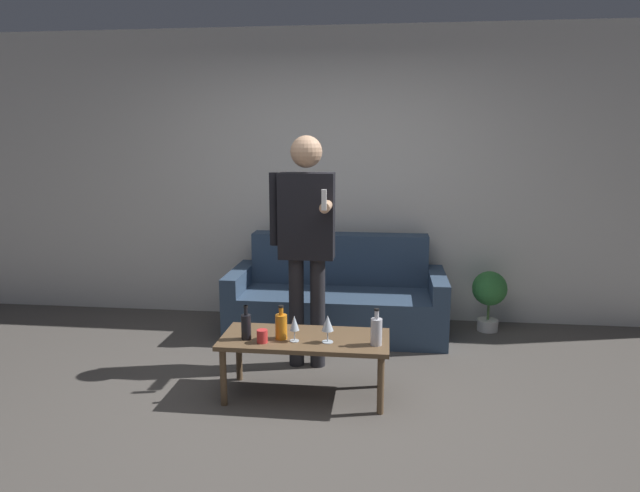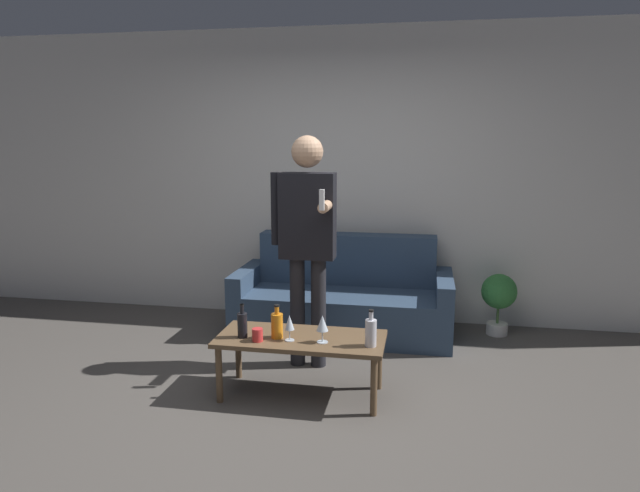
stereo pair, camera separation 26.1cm
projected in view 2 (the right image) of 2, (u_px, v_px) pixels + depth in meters
ground_plane at (282, 426)px, 3.45m from camera, size 16.00×16.00×0.00m
wall_back at (338, 177)px, 5.34m from camera, size 8.00×0.06×2.70m
couch at (344, 299)px, 5.09m from camera, size 1.89×0.81×0.85m
coffee_table at (301, 343)px, 3.80m from camera, size 1.12×0.50×0.42m
bottle_orange at (242, 324)px, 3.76m from camera, size 0.07×0.07×0.23m
bottle_green at (371, 332)px, 3.61m from camera, size 0.07×0.07×0.24m
bottle_dark at (277, 325)px, 3.76m from camera, size 0.08×0.08×0.23m
wine_glass_near at (322, 324)px, 3.67m from camera, size 0.08×0.08×0.18m
wine_glass_far at (289, 323)px, 3.70m from camera, size 0.06×0.06×0.17m
cup_on_table at (257, 335)px, 3.70m from camera, size 0.07×0.07×0.09m
person_standing_front at (307, 232)px, 4.19m from camera, size 0.48×0.44×1.73m
potted_plant at (499, 295)px, 4.99m from camera, size 0.31×0.31×0.55m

